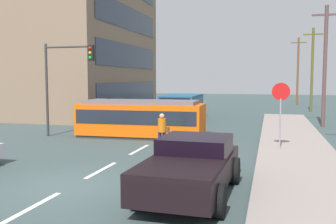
{
  "coord_description": "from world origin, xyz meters",
  "views": [
    {
      "loc": [
        5.65,
        -10.03,
        3.19
      ],
      "look_at": [
        0.88,
        7.69,
        1.58
      ],
      "focal_mm": 40.69,
      "sensor_mm": 36.0,
      "label": 1
    }
  ],
  "objects": [
    {
      "name": "lane_stripe_1",
      "position": [
        0.0,
        2.0,
        0.01
      ],
      "size": [
        0.16,
        2.4,
        0.01
      ],
      "primitive_type": "cube",
      "color": "silver",
      "rests_on": "ground"
    },
    {
      "name": "pickup_truck_parked",
      "position": [
        3.61,
        0.05,
        0.8
      ],
      "size": [
        2.38,
        5.05,
        1.55
      ],
      "color": "black",
      "rests_on": "ground"
    },
    {
      "name": "stop_sign",
      "position": [
        6.09,
        7.04,
        2.19
      ],
      "size": [
        0.76,
        0.07,
        2.88
      ],
      "color": "gray",
      "rests_on": "sidewalk_curb_right"
    },
    {
      "name": "pedestrian_crossing",
      "position": [
        1.08,
        5.95,
        0.94
      ],
      "size": [
        0.51,
        0.36,
        1.67
      ],
      "color": "#1A1F4F",
      "rests_on": "ground"
    },
    {
      "name": "traffic_light_mast",
      "position": [
        -5.14,
        8.52,
        3.57
      ],
      "size": [
        2.93,
        0.33,
        5.09
      ],
      "color": "#333333",
      "rests_on": "ground"
    },
    {
      "name": "utility_pole_distant",
      "position": [
        8.81,
        38.75,
        4.24
      ],
      "size": [
        1.8,
        0.24,
        8.12
      ],
      "color": "brown",
      "rests_on": "ground"
    },
    {
      "name": "corner_building",
      "position": [
        -13.74,
        21.06,
        6.4
      ],
      "size": [
        15.24,
        15.73,
        12.8
      ],
      "color": "#836953",
      "rests_on": "ground"
    },
    {
      "name": "utility_pole_mid",
      "position": [
        9.06,
        16.82,
        4.14
      ],
      "size": [
        1.8,
        0.24,
        7.92
      ],
      "color": "brown",
      "rests_on": "ground"
    },
    {
      "name": "lane_stripe_4",
      "position": [
        0.0,
        21.62,
        0.01
      ],
      "size": [
        0.16,
        2.4,
        0.01
      ],
      "primitive_type": "cube",
      "color": "silver",
      "rests_on": "ground"
    },
    {
      "name": "streetcar_tram",
      "position": [
        -1.16,
        9.62,
        1.05
      ],
      "size": [
        6.87,
        2.76,
        2.02
      ],
      "color": "#E3560A",
      "rests_on": "ground"
    },
    {
      "name": "city_bus",
      "position": [
        -0.94,
        18.66,
        1.11
      ],
      "size": [
        2.68,
        5.59,
        1.94
      ],
      "color": "#1F557D",
      "rests_on": "ground"
    },
    {
      "name": "lane_stripe_2",
      "position": [
        0.0,
        6.0,
        0.01
      ],
      "size": [
        0.16,
        2.4,
        0.01
      ],
      "primitive_type": "cube",
      "color": "silver",
      "rests_on": "ground"
    },
    {
      "name": "lane_stripe_3",
      "position": [
        0.0,
        15.62,
        0.01
      ],
      "size": [
        0.16,
        2.4,
        0.01
      ],
      "primitive_type": "cube",
      "color": "silver",
      "rests_on": "ground"
    },
    {
      "name": "parked_sedan_mid",
      "position": [
        -5.02,
        13.58,
        0.62
      ],
      "size": [
        2.11,
        4.37,
        1.19
      ],
      "color": "navy",
      "rests_on": "ground"
    },
    {
      "name": "ground_plane",
      "position": [
        0.0,
        10.0,
        0.0
      ],
      "size": [
        120.0,
        120.0,
        0.0
      ],
      "primitive_type": "plane",
      "color": "#3A4A4A"
    },
    {
      "name": "lane_stripe_0",
      "position": [
        0.0,
        -2.0,
        0.01
      ],
      "size": [
        0.16,
        2.4,
        0.01
      ],
      "primitive_type": "cube",
      "color": "silver",
      "rests_on": "ground"
    },
    {
      "name": "parked_sedan_far",
      "position": [
        -5.02,
        20.4,
        0.62
      ],
      "size": [
        2.04,
        4.43,
        1.19
      ],
      "color": "#B3B1C9",
      "rests_on": "ground"
    },
    {
      "name": "sidewalk_curb_right",
      "position": [
        6.8,
        6.0,
        0.07
      ],
      "size": [
        3.2,
        36.0,
        0.14
      ],
      "primitive_type": "cube",
      "color": "gray",
      "rests_on": "ground"
    },
    {
      "name": "utility_pole_far",
      "position": [
        9.46,
        28.82,
        4.17
      ],
      "size": [
        1.8,
        0.24,
        7.99
      ],
      "color": "brown",
      "rests_on": "ground"
    }
  ]
}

